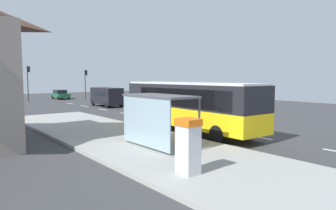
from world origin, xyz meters
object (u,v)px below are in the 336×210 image
Objects in this scene: traffic_light_far_side at (28,78)px; bus_shelter at (154,107)px; recycling_bin_orange at (150,124)px; recycling_bin_yellow at (157,125)px; sedan_near at (60,94)px; ticket_machine at (188,146)px; traffic_light_near_side at (86,80)px; white_van at (106,96)px; bus at (188,104)px.

traffic_light_far_side is 1.32× the size of bus_shelter.
recycling_bin_yellow is at bearing -90.00° from recycling_bin_orange.
sedan_near is 6.42m from traffic_light_far_side.
ticket_machine is at bearing -110.67° from bus_shelter.
traffic_light_near_side reaches higher than recycling_bin_yellow.
traffic_light_near_side reaches higher than bus_shelter.
recycling_bin_yellow and recycling_bin_orange have the same top height.
white_van reaches higher than recycling_bin_yellow.
traffic_light_far_side is at bearing 110.09° from white_van.
bus reaches higher than ticket_machine.
ticket_machine is 40.76m from traffic_light_far_side.
bus is at bearing -102.42° from traffic_light_near_side.
bus is at bearing -1.14° from recycling_bin_yellow.
ticket_machine is 0.37× the size of traffic_light_far_side.
bus is 2.76m from recycling_bin_yellow.
bus is at bearing 30.21° from bus_shelter.
white_van is at bearing -90.35° from sedan_near.
traffic_light_near_side is (7.21, 32.75, 1.38)m from bus.
bus is 2.51× the size of sedan_near.
ticket_machine is (-10.27, -42.59, 0.38)m from sedan_near.
bus_shelter reaches higher than ticket_machine.
traffic_light_far_side reaches higher than ticket_machine.
ticket_machine is 7.88m from recycling_bin_yellow.
traffic_light_near_side is at bearing 77.58° from bus.
recycling_bin_orange is at bearing 63.65° from ticket_machine.
recycling_bin_yellow is 34.21m from traffic_light_near_side.
traffic_light_near_side is (9.70, 32.70, 2.56)m from recycling_bin_yellow.
white_van reaches higher than recycling_bin_orange.
bus reaches higher than bus_shelter.
bus is at bearing 47.61° from ticket_machine.
recycling_bin_yellow is (-2.49, 0.05, -1.19)m from bus.
recycling_bin_yellow is 33.64m from traffic_light_far_side.
recycling_bin_orange is 0.24× the size of bus_shelter.
sedan_near is 1.10× the size of bus_shelter.
traffic_light_near_side reaches higher than white_van.
traffic_light_far_side is (-5.40, -2.19, 2.70)m from sedan_near.
sedan_near reaches higher than recycling_bin_yellow.
sedan_near is (0.10, 16.68, -0.55)m from white_van.
traffic_light_near_side is at bearing 73.13° from recycling_bin_orange.
sedan_near is at bearing 77.24° from bus_shelter.
white_van is 14.21m from traffic_light_near_side.
traffic_light_far_side reaches higher than white_van.
sedan_near is 4.65× the size of recycling_bin_yellow.
sedan_near is 39.47m from bus_shelter.
ticket_machine is 8.50m from recycling_bin_orange.
white_van is at bearing 71.39° from recycling_bin_yellow.
traffic_light_far_side reaches higher than recycling_bin_yellow.
bus is at bearing -87.62° from traffic_light_far_side.
traffic_light_near_side is at bearing 76.45° from white_van.
bus is 5.45m from bus_shelter.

